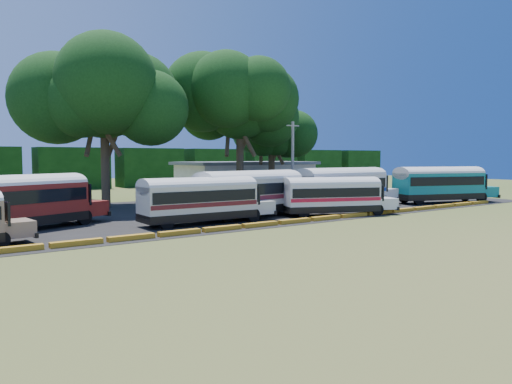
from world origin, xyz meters
TOP-DOWN VIEW (x-y plane):
  - ground at (0.00, 0.00)m, footprint 160.00×160.00m
  - asphalt_strip at (1.00, 12.00)m, footprint 64.00×24.00m
  - curb at (-0.00, 1.00)m, footprint 53.70×0.45m
  - terminal_building at (18.00, 30.00)m, footprint 19.00×9.00m
  - treeline_backdrop at (0.00, 48.00)m, footprint 130.00×4.00m
  - bus_red at (-14.70, 8.51)m, footprint 11.02×6.34m
  - bus_cream_west at (-3.96, 4.49)m, footprint 10.01×2.82m
  - bus_cream_east at (1.21, 5.70)m, footprint 11.19×3.82m
  - bus_white_red at (7.03, 2.72)m, footprint 9.50×5.45m
  - bus_white_blue at (11.90, 6.33)m, footprint 11.23×2.95m
  - bus_teal at (23.45, 3.92)m, footprint 11.46×6.00m
  - tree_west at (-5.16, 19.89)m, footprint 11.40×11.40m
  - tree_center at (9.22, 18.92)m, footprint 11.00×11.00m
  - tree_east at (17.18, 23.53)m, footprint 7.87×7.87m
  - utility_pole at (11.44, 12.83)m, footprint 1.60×0.30m

SIDE VIEW (x-z plane):
  - ground at x=0.00m, z-range 0.00..0.00m
  - asphalt_strip at x=1.00m, z-range 0.00..0.02m
  - curb at x=0.00m, z-range 0.00..0.30m
  - bus_white_red at x=7.03m, z-range 0.20..3.26m
  - bus_cream_west at x=-3.96m, z-range 0.21..3.48m
  - terminal_building at x=18.00m, z-range 0.03..4.03m
  - bus_red at x=-14.70m, z-range 0.26..3.81m
  - bus_cream_east at x=1.21m, z-range 0.24..3.84m
  - bus_white_blue at x=11.90m, z-range 0.24..3.92m
  - bus_teal at x=23.45m, z-range 0.27..3.94m
  - treeline_backdrop at x=0.00m, z-range 0.00..6.00m
  - utility_pole at x=11.44m, z-range 0.11..8.28m
  - tree_east at x=17.18m, z-range 2.72..14.09m
  - tree_west at x=-5.16m, z-range 3.13..17.83m
  - tree_center at x=9.22m, z-range 3.21..17.77m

